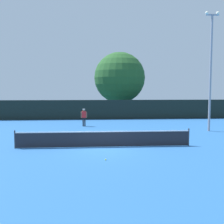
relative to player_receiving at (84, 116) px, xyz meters
name	(u,v)px	position (x,y,z in m)	size (l,w,h in m)	color
ground_plane	(104,147)	(1.44, -9.18, -0.99)	(120.00, 120.00, 0.00)	#235693
tennis_net	(104,139)	(1.44, -9.18, -0.47)	(10.50, 0.08, 1.07)	#232328
perimeter_fence	(98,110)	(1.44, 5.74, 0.12)	(31.28, 0.12, 2.21)	black
player_receiving	(84,116)	(0.00, 0.00, 0.00)	(0.57, 0.24, 1.62)	red
tennis_ball	(106,160)	(1.39, -12.24, -0.95)	(0.07, 0.07, 0.07)	#CCE033
light_pole	(211,65)	(10.38, -3.63, 4.42)	(1.18, 0.28, 9.64)	gray
large_tree	(120,78)	(4.50, 11.51, 3.98)	(6.82, 6.82, 8.38)	brown
parked_car_near	(72,109)	(-1.95, 11.48, -0.21)	(2.17, 4.31, 1.69)	#B7B7BC
parked_car_mid	(108,108)	(3.11, 13.75, -0.21)	(2.27, 4.35, 1.69)	black
parked_car_far	(167,108)	(11.15, 11.97, -0.21)	(2.16, 4.31, 1.69)	black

